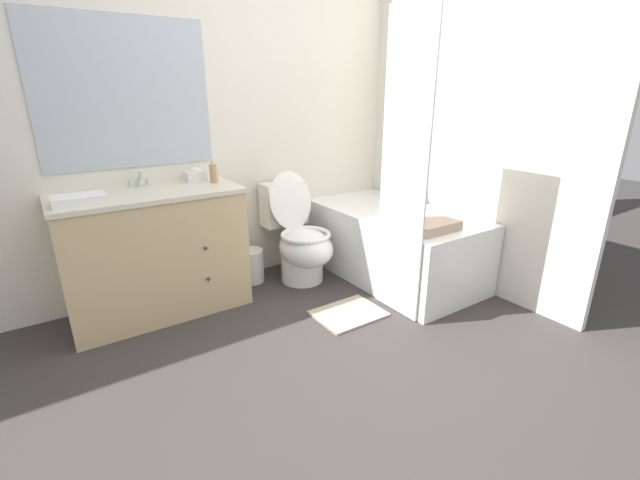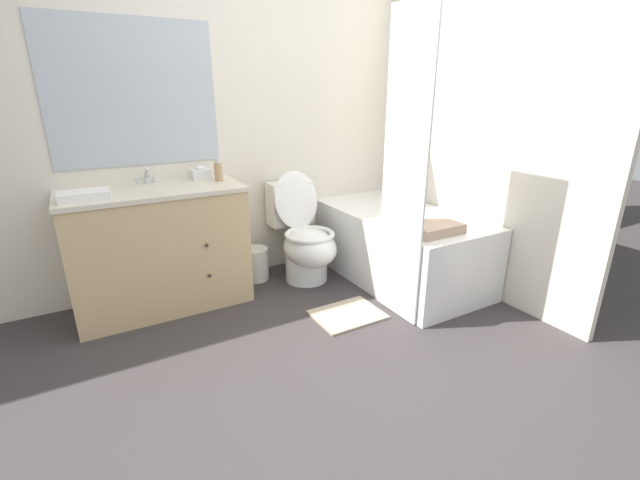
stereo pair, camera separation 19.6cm
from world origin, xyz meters
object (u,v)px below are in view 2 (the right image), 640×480
tissue_box (201,174)px  bath_towel_folded (434,228)px  sink_faucet (147,179)px  bath_mat (347,315)px  toilet (304,240)px  soap_dispenser (218,171)px  vanity_cabinet (160,248)px  wastebasket (256,264)px  bathtub (399,245)px  hand_towel_folded (84,196)px

tissue_box → bath_towel_folded: tissue_box is taller
sink_faucet → bath_mat: 1.66m
tissue_box → bath_mat: 1.44m
toilet → tissue_box: (-0.70, 0.25, 0.55)m
toilet → soap_dispenser: 0.85m
tissue_box → bath_mat: (0.67, -0.94, -0.87)m
toilet → bath_towel_folded: (0.53, -0.85, 0.25)m
toilet → vanity_cabinet: bearing=174.8°
toilet → tissue_box: tissue_box is taller
vanity_cabinet → bath_mat: (1.03, -0.79, -0.42)m
bath_towel_folded → wastebasket: bearing=130.5°
vanity_cabinet → toilet: size_ratio=1.35×
bathtub → hand_towel_folded: bearing=170.9°
bath_mat → soap_dispenser: bearing=125.3°
bathtub → bath_towel_folded: (-0.13, -0.49, 0.30)m
toilet → bath_towel_folded: size_ratio=2.45×
sink_faucet → bath_mat: size_ratio=0.31×
wastebasket → hand_towel_folded: bearing=-169.7°
vanity_cabinet → bath_towel_folded: vanity_cabinet is taller
vanity_cabinet → tissue_box: bearing=22.5°
vanity_cabinet → wastebasket: vanity_cabinet is taller
bathtub → tissue_box: 1.61m
toilet → bath_mat: 0.76m
sink_faucet → bath_towel_folded: size_ratio=0.41×
soap_dispenser → vanity_cabinet: bearing=-176.7°
toilet → wastebasket: 0.44m
vanity_cabinet → sink_faucet: 0.48m
vanity_cabinet → hand_towel_folded: bearing=-163.5°
tissue_box → toilet: bearing=-19.3°
bathtub → wastebasket: (-1.01, 0.54, -0.15)m
wastebasket → soap_dispenser: (-0.26, -0.06, 0.78)m
bath_mat → bath_towel_folded: bearing=-16.0°
sink_faucet → soap_dispenser: (0.46, -0.16, 0.03)m
soap_dispenser → bathtub: bearing=-20.7°
wastebasket → bath_mat: (0.31, -0.87, -0.12)m
vanity_cabinet → sink_faucet: bearing=90.0°
sink_faucet → hand_towel_folded: (-0.39, -0.30, -0.01)m
bathtub → soap_dispenser: 1.50m
toilet → bath_mat: toilet is taller
vanity_cabinet → bathtub: (1.73, -0.46, -0.15)m
vanity_cabinet → hand_towel_folded: hand_towel_folded is taller
wastebasket → tissue_box: size_ratio=1.99×
bathtub → tissue_box: size_ratio=10.84×
soap_dispenser → bath_towel_folded: (1.14, -0.97, -0.33)m
hand_towel_folded → wastebasket: bearing=10.3°
tissue_box → soap_dispenser: bearing=-53.4°
hand_towel_folded → bath_towel_folded: 2.18m
vanity_cabinet → bathtub: bearing=-14.8°
bathtub → bath_mat: (-0.70, -0.33, -0.27)m
bath_towel_folded → bath_mat: 0.82m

